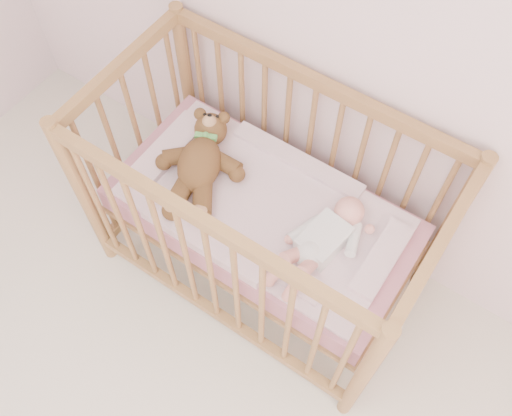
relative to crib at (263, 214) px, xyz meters
The scene contains 6 objects.
wall_back 0.98m from the crib, 56.72° to the left, with size 4.00×0.02×2.70m, color silver.
crib is the anchor object (origin of this frame).
mattress 0.01m from the crib, ahead, with size 1.22×0.62×0.13m, color #C67B89.
blanket 0.06m from the crib, ahead, with size 1.10×0.58×0.06m, color pink, non-canonical shape.
baby 0.32m from the crib, ahead, with size 0.25×0.52×0.13m, color white, non-canonical shape.
teddy_bear 0.33m from the crib, behind, with size 0.38×0.55×0.15m, color brown, non-canonical shape.
Camera 1 is at (0.37, 0.62, 2.50)m, focal length 40.00 mm.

